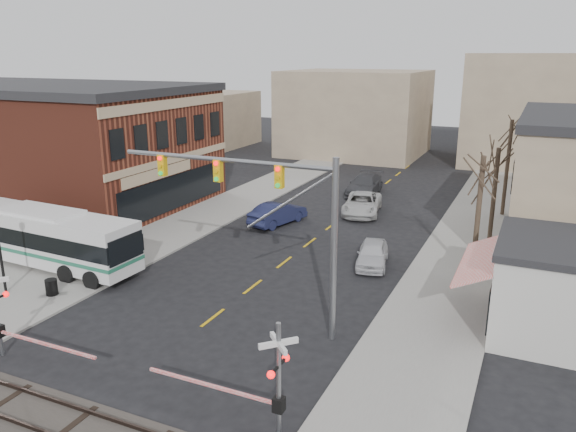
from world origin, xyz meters
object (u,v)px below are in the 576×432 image
at_px(rr_crossing_west, 3,314).
at_px(car_c, 362,204).
at_px(car_a, 372,254).
at_px(traffic_signal_mast, 272,204).
at_px(trash_bin, 51,287).
at_px(rr_crossing_east, 267,378).
at_px(pedestrian_near, 98,259).
at_px(pedestrian_far, 113,230).
at_px(transit_bus, 43,236).
at_px(car_d, 364,185).
at_px(car_b, 278,213).

distance_m(rr_crossing_west, car_c, 27.49).
xyz_separation_m(rr_crossing_west, car_a, (10.56, 16.23, -1.25)).
distance_m(traffic_signal_mast, trash_bin, 12.90).
xyz_separation_m(rr_crossing_east, car_a, (-1.11, 15.99, -1.25)).
bearing_deg(car_c, traffic_signal_mast, -94.75).
height_order(pedestrian_near, pedestrian_far, pedestrian_near).
bearing_deg(rr_crossing_east, car_c, 100.64).
xyz_separation_m(trash_bin, pedestrian_near, (0.33, 3.01, 0.55)).
bearing_deg(pedestrian_near, car_c, -21.49).
relative_size(rr_crossing_east, pedestrian_near, 2.92).
distance_m(transit_bus, car_d, 27.16).
relative_size(car_a, pedestrian_near, 2.20).
xyz_separation_m(car_b, pedestrian_near, (-4.70, -13.26, 0.27)).
distance_m(transit_bus, rr_crossing_west, 10.68).
bearing_deg(rr_crossing_east, trash_bin, 161.57).
xyz_separation_m(rr_crossing_west, rr_crossing_east, (11.67, 0.24, 0.00)).
relative_size(pedestrian_near, pedestrian_far, 1.09).
height_order(trash_bin, car_a, car_a).
distance_m(rr_crossing_west, car_d, 33.07).
height_order(transit_bus, car_c, transit_bus).
bearing_deg(pedestrian_near, car_a, -53.16).
xyz_separation_m(trash_bin, car_a, (13.64, 11.08, 0.19)).
bearing_deg(car_a, rr_crossing_west, -134.56).
bearing_deg(car_b, rr_crossing_east, 129.73).
distance_m(transit_bus, rr_crossing_east, 20.12).
height_order(rr_crossing_west, car_d, rr_crossing_west).
bearing_deg(pedestrian_far, car_d, 28.23).
xyz_separation_m(transit_bus, rr_crossing_east, (18.46, -8.00, 0.14)).
bearing_deg(trash_bin, car_a, 39.09).
xyz_separation_m(traffic_signal_mast, car_b, (-6.61, 14.44, -4.96)).
distance_m(trash_bin, car_c, 23.60).
distance_m(rr_crossing_east, pedestrian_far, 21.61).
relative_size(traffic_signal_mast, rr_crossing_east, 1.89).
bearing_deg(trash_bin, rr_crossing_west, -59.17).
height_order(rr_crossing_west, car_c, rr_crossing_west).
height_order(transit_bus, trash_bin, transit_bus).
bearing_deg(transit_bus, car_b, 56.42).
distance_m(car_c, pedestrian_far, 18.59).
relative_size(transit_bus, car_b, 2.60).
bearing_deg(traffic_signal_mast, transit_bus, 175.37).
bearing_deg(car_a, pedestrian_far, 179.97).
bearing_deg(traffic_signal_mast, rr_crossing_east, -65.39).
xyz_separation_m(transit_bus, car_a, (17.36, 7.99, -1.11)).
bearing_deg(car_c, pedestrian_far, -142.58).
height_order(rr_crossing_east, car_a, rr_crossing_east).
xyz_separation_m(car_c, pedestrian_near, (-9.45, -18.46, 0.29)).
distance_m(car_a, car_b, 10.05).
relative_size(transit_bus, car_a, 3.02).
height_order(trash_bin, pedestrian_near, pedestrian_near).
height_order(transit_bus, car_d, transit_bus).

